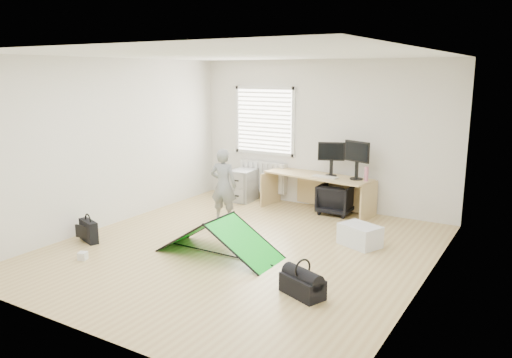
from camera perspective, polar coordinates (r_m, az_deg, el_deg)
The scene contains 18 objects.
ground at distance 7.19m, azimuth -1.66°, elevation -8.00°, with size 5.50×5.50×0.00m, color tan.
back_wall at distance 9.26m, azimuth 7.55°, elevation 5.04°, with size 5.00×0.02×2.70m, color silver.
window at distance 9.74m, azimuth 0.97°, elevation 6.67°, with size 1.20×0.06×1.20m, color silver.
radiator at distance 9.87m, azimuth 0.83°, elevation 0.28°, with size 1.00×0.12×0.60m, color silver.
desk at distance 9.08m, azimuth 6.99°, elevation -1.61°, with size 1.96×0.62×0.67m, color tan.
filing_cabinet at distance 9.74m, azimuth -1.41°, elevation -0.73°, with size 0.40×0.53×0.62m, color gray.
monitor_left at distance 8.90m, azimuth 8.61°, elevation 1.74°, with size 0.47×0.10×0.45m, color black.
monitor_right at distance 8.70m, azimuth 11.45°, elevation 1.53°, with size 0.51×0.11×0.49m, color black.
keyboard at distance 8.81m, azimuth 7.90°, elevation 0.24°, with size 0.45×0.16×0.02m, color beige.
thermos at distance 8.61m, azimuth 12.50°, elevation 0.56°, with size 0.07×0.07×0.25m, color #B7667D.
office_chair at distance 8.97m, azimuth 9.13°, elevation -2.27°, with size 0.57×0.59×0.54m, color black.
person at distance 8.35m, azimuth -3.74°, elevation -0.72°, with size 0.45×0.30×1.25m, color gray.
kite at distance 6.91m, azimuth -4.23°, elevation -6.57°, with size 1.70×0.75×0.53m, color #14D52B, non-canonical shape.
storage_crate at distance 7.43m, azimuth 11.79°, elevation -6.32°, with size 0.56×0.39×0.31m, color silver.
tote_bag at distance 9.97m, azimuth -3.13°, elevation -1.18°, with size 0.31×0.13×0.37m, color #1D886D.
laptop_bag at distance 7.86m, azimuth -18.57°, elevation -5.65°, with size 0.43×0.13×0.32m, color black.
white_box at distance 7.17m, azimuth -19.19°, elevation -8.30°, with size 0.11×0.11×0.11m, color silver.
duffel_bag at distance 5.77m, azimuth 5.32°, elevation -12.08°, with size 0.52×0.26×0.23m, color black.
Camera 1 is at (3.66, -5.68, 2.47)m, focal length 35.00 mm.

